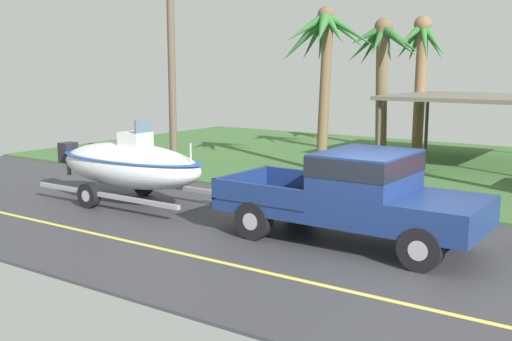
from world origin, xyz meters
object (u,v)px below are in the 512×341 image
Objects in this scene: carport_awning at (481,99)px; palm_tree_near_right at (421,57)px; boat_on_trailer at (129,165)px; palm_tree_far_right at (324,47)px; utility_pole at (171,37)px; pickup_truck_towing at (364,193)px; palm_tree_mid at (384,56)px.

carport_awning is 1.11× the size of palm_tree_near_right.
palm_tree_near_right reaches higher than boat_on_trailer.
utility_pole reaches higher than palm_tree_far_right.
utility_pole reaches higher than carport_awning.
boat_on_trailer is 0.70× the size of utility_pole.
palm_tree_far_right is at bearing 42.83° from utility_pole.
palm_tree_mid reaches higher than pickup_truck_towing.
palm_tree_mid reaches higher than carport_awning.
utility_pole is at bearing 116.83° from boat_on_trailer.
boat_on_trailer reaches higher than pickup_truck_towing.
palm_tree_near_right is (-2.88, 1.61, 1.49)m from carport_awning.
carport_awning is (5.73, 11.67, 1.37)m from boat_on_trailer.
boat_on_trailer is 1.09× the size of palm_tree_near_right.
utility_pole is (-4.20, -7.19, 0.55)m from palm_tree_mid.
palm_tree_far_right is (-0.52, -3.78, 0.27)m from palm_tree_mid.
utility_pole is at bearing -134.48° from carport_awning.
carport_awning is 6.22m from palm_tree_far_right.
carport_awning is at bearing 47.78° from palm_tree_far_right.
palm_tree_near_right is (-3.80, 13.28, 2.83)m from pickup_truck_towing.
pickup_truck_towing is 14.10m from palm_tree_near_right.
pickup_truck_towing is at bearing -55.89° from palm_tree_far_right.
carport_awning is 0.71× the size of utility_pole.
palm_tree_near_right reaches higher than palm_tree_far_right.
boat_on_trailer is (-6.65, -0.00, -0.03)m from pickup_truck_towing.
boat_on_trailer is 13.08m from carport_awning.
utility_pole is at bearing -116.98° from palm_tree_near_right.
pickup_truck_towing is 12.23m from palm_tree_mid.
palm_tree_near_right is at bearing 77.89° from boat_on_trailer.
utility_pole reaches higher than boat_on_trailer.
palm_tree_far_right is at bearing -132.22° from carport_awning.
palm_tree_near_right is at bearing 79.44° from palm_tree_far_right.
palm_tree_mid is 3.83m from palm_tree_far_right.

